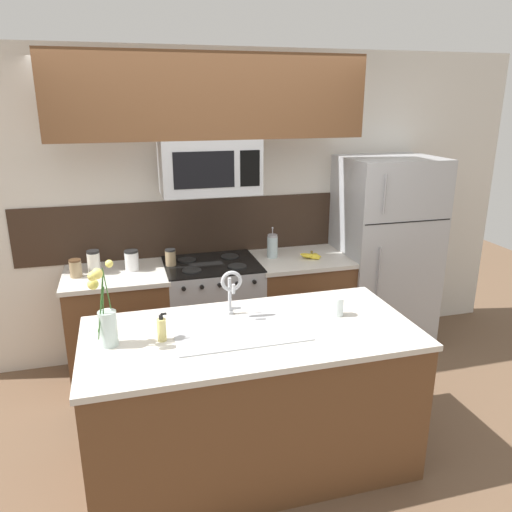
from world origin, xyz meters
TOP-DOWN VIEW (x-y plane):
  - ground_plane at (0.00, 0.00)m, footprint 10.00×10.00m
  - rear_partition at (0.30, 1.28)m, footprint 5.20×0.10m
  - splash_band at (0.00, 1.22)m, footprint 3.07×0.01m
  - back_counter_left at (-0.76, 0.90)m, footprint 0.79×0.65m
  - back_counter_right at (0.77, 0.90)m, footprint 0.81×0.65m
  - stove_range at (0.00, 0.90)m, footprint 0.76×0.64m
  - microwave at (0.00, 0.88)m, footprint 0.74×0.40m
  - upper_cabinet_band at (0.01, 0.85)m, footprint 2.31×0.34m
  - refrigerator at (1.57, 0.92)m, footprint 0.81×0.74m
  - storage_jar_tall at (-1.04, 0.89)m, footprint 0.09×0.09m
  - storage_jar_medium at (-0.91, 0.94)m, footprint 0.10×0.10m
  - storage_jar_short at (-0.63, 0.94)m, footprint 0.11×0.11m
  - storage_jar_squat at (-0.32, 0.94)m, footprint 0.08×0.08m
  - banana_bunch at (0.85, 0.84)m, footprint 0.19×0.16m
  - french_press at (0.54, 0.96)m, footprint 0.09×0.09m
  - island_counter at (-0.00, -0.35)m, footprint 1.94×0.93m
  - kitchen_sink at (-0.07, -0.35)m, footprint 0.76×0.44m
  - sink_faucet at (-0.07, -0.13)m, footprint 0.14×0.14m
  - dish_soap_bottle at (-0.51, -0.34)m, footprint 0.06×0.05m
  - spare_glass at (0.57, -0.29)m, footprint 0.07×0.07m
  - flower_vase at (-0.80, -0.32)m, footprint 0.14×0.14m

SIDE VIEW (x-z plane):
  - ground_plane at x=0.00m, z-range 0.00..0.00m
  - island_counter at x=0.00m, z-range 0.00..0.91m
  - back_counter_right at x=0.77m, z-range 0.00..0.91m
  - back_counter_left at x=-0.76m, z-range 0.00..0.91m
  - stove_range at x=0.00m, z-range 0.00..0.93m
  - kitchen_sink at x=-0.07m, z-range 0.76..0.92m
  - refrigerator at x=1.57m, z-range 0.00..1.73m
  - banana_bunch at x=0.85m, z-range 0.89..0.97m
  - spare_glass at x=0.57m, z-range 0.91..1.03m
  - dish_soap_bottle at x=-0.51m, z-range 0.90..1.06m
  - storage_jar_tall at x=-1.04m, z-range 0.91..1.05m
  - storage_jar_squat at x=-0.32m, z-range 0.91..1.06m
  - storage_jar_short at x=-0.63m, z-range 0.91..1.07m
  - storage_jar_medium at x=-0.91m, z-range 0.91..1.09m
  - french_press at x=0.54m, z-range 0.88..1.14m
  - flower_vase at x=-0.80m, z-range 0.83..1.30m
  - sink_faucet at x=-0.07m, z-range 0.95..1.26m
  - splash_band at x=0.00m, z-range 0.91..1.39m
  - rear_partition at x=0.30m, z-range 0.00..2.60m
  - microwave at x=0.00m, z-range 1.50..1.92m
  - upper_cabinet_band at x=0.01m, z-range 1.92..2.52m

